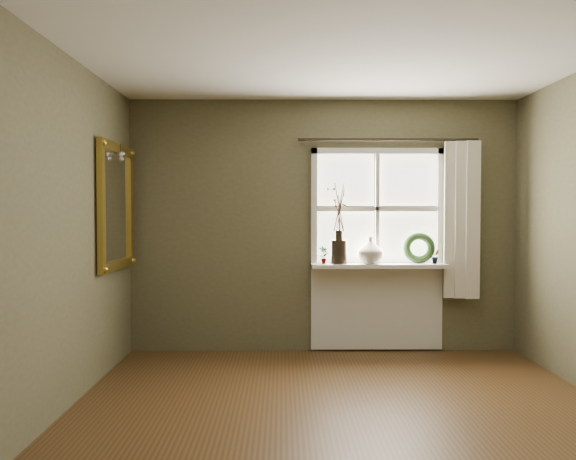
# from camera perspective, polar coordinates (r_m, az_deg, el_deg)

# --- Properties ---
(floor) EXTENTS (4.50, 4.50, 0.00)m
(floor) POSITION_cam_1_polar(r_m,az_deg,el_deg) (3.86, 6.22, -20.18)
(floor) COLOR #432B15
(floor) RESTS_ON ground
(ceiling) EXTENTS (4.50, 4.50, 0.00)m
(ceiling) POSITION_cam_1_polar(r_m,az_deg,el_deg) (3.76, 6.37, 19.74)
(ceiling) COLOR silver
(ceiling) RESTS_ON ground
(wall_back) EXTENTS (4.00, 0.10, 2.60)m
(wall_back) POSITION_cam_1_polar(r_m,az_deg,el_deg) (5.87, 3.60, 0.42)
(wall_back) COLOR brown
(wall_back) RESTS_ON ground
(wall_left) EXTENTS (0.10, 4.50, 2.60)m
(wall_left) POSITION_cam_1_polar(r_m,az_deg,el_deg) (3.90, -25.13, -0.46)
(wall_left) COLOR brown
(wall_left) RESTS_ON ground
(wall_front) EXTENTS (4.00, 0.10, 2.60)m
(wall_front) POSITION_cam_1_polar(r_m,az_deg,el_deg) (1.33, 18.33, -4.51)
(wall_front) COLOR brown
(wall_front) RESTS_ON ground
(window_frame) EXTENTS (1.36, 0.06, 1.24)m
(window_frame) POSITION_cam_1_polar(r_m,az_deg,el_deg) (5.86, 9.03, 2.16)
(window_frame) COLOR silver
(window_frame) RESTS_ON wall_back
(window_sill) EXTENTS (1.36, 0.26, 0.04)m
(window_sill) POSITION_cam_1_polar(r_m,az_deg,el_deg) (5.78, 9.18, -3.59)
(window_sill) COLOR silver
(window_sill) RESTS_ON wall_back
(window_apron) EXTENTS (1.36, 0.04, 0.88)m
(window_apron) POSITION_cam_1_polar(r_m,az_deg,el_deg) (5.94, 8.98, -7.72)
(window_apron) COLOR silver
(window_apron) RESTS_ON ground
(dark_jug) EXTENTS (0.20, 0.20, 0.24)m
(dark_jug) POSITION_cam_1_polar(r_m,az_deg,el_deg) (5.71, 5.20, -2.22)
(dark_jug) COLOR black
(dark_jug) RESTS_ON window_sill
(cream_vase) EXTENTS (0.30, 0.30, 0.27)m
(cream_vase) POSITION_cam_1_polar(r_m,az_deg,el_deg) (5.75, 8.37, -2.05)
(cream_vase) COLOR beige
(cream_vase) RESTS_ON window_sill
(wreath) EXTENTS (0.35, 0.22, 0.33)m
(wreath) POSITION_cam_1_polar(r_m,az_deg,el_deg) (5.89, 13.15, -2.13)
(wreath) COLOR #28431D
(wreath) RESTS_ON window_sill
(potted_plant_left) EXTENTS (0.11, 0.10, 0.18)m
(potted_plant_left) POSITION_cam_1_polar(r_m,az_deg,el_deg) (5.70, 3.62, -2.53)
(potted_plant_left) COLOR #28431D
(potted_plant_left) RESTS_ON window_sill
(potted_plant_right) EXTENTS (0.10, 0.08, 0.15)m
(potted_plant_right) POSITION_cam_1_polar(r_m,az_deg,el_deg) (5.90, 14.75, -2.61)
(potted_plant_right) COLOR #28431D
(potted_plant_right) RESTS_ON window_sill
(curtain) EXTENTS (0.36, 0.12, 1.59)m
(curtain) POSITION_cam_1_polar(r_m,az_deg,el_deg) (5.96, 17.17, 0.99)
(curtain) COLOR beige
(curtain) RESTS_ON wall_back
(curtain_rod) EXTENTS (1.84, 0.03, 0.03)m
(curtain_rod) POSITION_cam_1_polar(r_m,az_deg,el_deg) (5.87, 10.14, 9.01)
(curtain_rod) COLOR black
(curtain_rod) RESTS_ON wall_back
(gilt_mirror) EXTENTS (0.10, 0.97, 1.16)m
(gilt_mirror) POSITION_cam_1_polar(r_m,az_deg,el_deg) (5.42, -17.05, 2.33)
(gilt_mirror) COLOR white
(gilt_mirror) RESTS_ON wall_left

